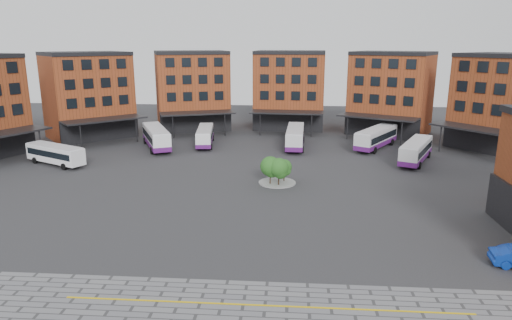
# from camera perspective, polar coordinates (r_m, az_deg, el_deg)

# --- Properties ---
(ground) EXTENTS (160.00, 160.00, 0.00)m
(ground) POSITION_cam_1_polar(r_m,az_deg,el_deg) (42.95, -0.52, -7.64)
(ground) COLOR #28282B
(ground) RESTS_ON ground
(yellow_line) EXTENTS (26.00, 0.15, 0.02)m
(yellow_line) POSITION_cam_1_polar(r_m,az_deg,el_deg) (30.35, 1.12, -17.71)
(yellow_line) COLOR gold
(yellow_line) RESTS_ON paving_zone
(main_building) EXTENTS (94.14, 42.48, 14.60)m
(main_building) POSITION_cam_1_polar(r_m,az_deg,el_deg) (78.81, -1.68, 8.01)
(main_building) COLOR brown
(main_building) RESTS_ON ground
(tree_island) EXTENTS (4.40, 4.40, 3.37)m
(tree_island) POSITION_cam_1_polar(r_m,az_deg,el_deg) (53.09, 2.61, -1.12)
(tree_island) COLOR gray
(tree_island) RESTS_ON ground
(bus_a) EXTENTS (9.64, 6.39, 2.74)m
(bus_a) POSITION_cam_1_polar(r_m,az_deg,el_deg) (67.32, -23.82, 0.78)
(bus_a) COLOR white
(bus_a) RESTS_ON ground
(bus_b) EXTENTS (7.37, 11.72, 3.29)m
(bus_b) POSITION_cam_1_polar(r_m,az_deg,el_deg) (73.08, -12.37, 2.83)
(bus_b) COLOR white
(bus_b) RESTS_ON ground
(bus_c) EXTENTS (3.52, 10.25, 2.83)m
(bus_c) POSITION_cam_1_polar(r_m,az_deg,el_deg) (74.07, -6.40, 3.03)
(bus_c) COLOR white
(bus_c) RESTS_ON ground
(bus_d) EXTENTS (3.18, 11.30, 3.16)m
(bus_d) POSITION_cam_1_polar(r_m,az_deg,el_deg) (72.18, 4.91, 2.91)
(bus_d) COLOR silver
(bus_d) RESTS_ON ground
(bus_e) EXTENTS (8.19, 11.00, 3.19)m
(bus_e) POSITION_cam_1_polar(r_m,az_deg,el_deg) (73.73, 14.80, 2.74)
(bus_e) COLOR silver
(bus_e) RESTS_ON ground
(bus_f) EXTENTS (6.88, 10.77, 3.03)m
(bus_f) POSITION_cam_1_polar(r_m,az_deg,el_deg) (66.75, 19.37, 1.11)
(bus_f) COLOR silver
(bus_f) RESTS_ON ground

